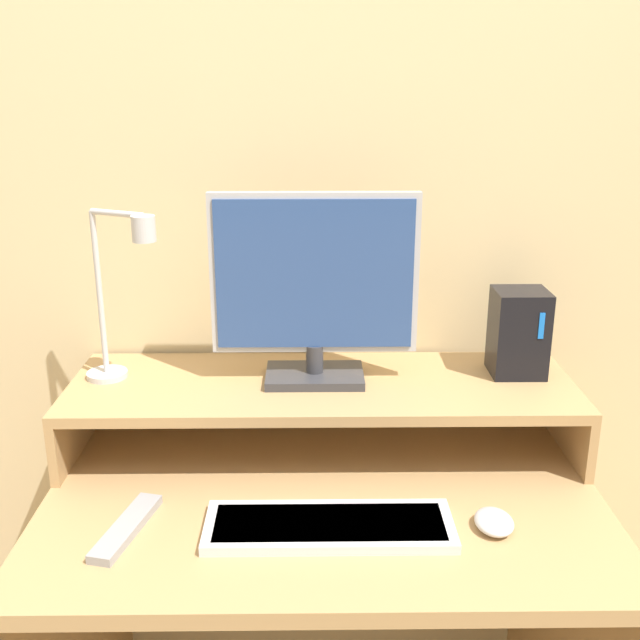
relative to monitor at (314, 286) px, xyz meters
name	(u,v)px	position (x,y,z in m)	size (l,w,h in m)	color
wall_back	(321,186)	(0.02, 0.19, 0.17)	(6.00, 0.05, 2.50)	beige
desk	(323,586)	(0.02, -0.19, -0.57)	(1.05, 0.70, 0.73)	tan
monitor_shelf	(322,392)	(0.02, -0.01, -0.23)	(1.05, 0.34, 0.15)	tan
monitor	(314,286)	(0.00, 0.00, 0.00)	(0.42, 0.13, 0.39)	#38383D
desk_lamp	(121,291)	(-0.39, 0.00, -0.01)	(0.18, 0.12, 0.36)	silver
router_dock	(518,333)	(0.43, 0.03, -0.11)	(0.11, 0.10, 0.18)	black
keyboard	(329,526)	(0.02, -0.33, -0.34)	(0.43, 0.15, 0.02)	silver
mouse	(494,522)	(0.31, -0.33, -0.33)	(0.07, 0.09, 0.03)	silver
remote_control	(127,528)	(-0.33, -0.33, -0.34)	(0.09, 0.20, 0.02)	#99999E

